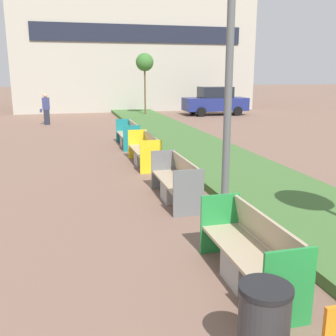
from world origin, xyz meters
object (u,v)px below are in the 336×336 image
bench_grey_frame (176,185)px  bench_teal_frame (129,137)px  bench_yellow_frame (145,153)px  street_lamp_post (232,2)px  sapling_tree_far (145,63)px  parked_car_distant (215,101)px  bench_green_frame (250,258)px  litter_bin (263,329)px  pedestrian_walking (46,109)px

bench_grey_frame → bench_teal_frame: same height
bench_yellow_frame → bench_teal_frame: bearing=90.0°
street_lamp_post → sapling_tree_far: (2.04, 18.17, -0.56)m
bench_yellow_frame → bench_grey_frame: bearing=-90.0°
bench_grey_frame → street_lamp_post: street_lamp_post is taller
parked_car_distant → sapling_tree_far: bearing=-177.2°
sapling_tree_far → bench_yellow_frame: bearing=-101.2°
bench_green_frame → bench_teal_frame: size_ratio=0.98×
street_lamp_post → bench_teal_frame: bearing=94.3°
litter_bin → parked_car_distant: size_ratio=0.21×
bench_teal_frame → bench_yellow_frame: bearing=-90.0°
bench_grey_frame → pedestrian_walking: bearing=103.0°
parked_car_distant → litter_bin: bearing=-108.1°
street_lamp_post → pedestrian_walking: 16.41m
bench_green_frame → parked_car_distant: bearing=70.2°
bench_green_frame → bench_yellow_frame: bearing=90.0°
bench_grey_frame → sapling_tree_far: bearing=81.1°
bench_yellow_frame → sapling_tree_far: bearing=78.8°
bench_grey_frame → bench_teal_frame: (0.00, 6.81, 0.00)m
litter_bin → parked_car_distant: parked_car_distant is taller
litter_bin → street_lamp_post: (1.21, 3.86, 3.48)m
bench_green_frame → street_lamp_post: size_ratio=0.29×
litter_bin → bench_teal_frame: bearing=87.1°
bench_grey_frame → pedestrian_walking: size_ratio=1.21×
pedestrian_walking → bench_yellow_frame: bearing=-73.0°
bench_grey_frame → sapling_tree_far: sapling_tree_far is taller
litter_bin → sapling_tree_far: bearing=81.6°
sapling_tree_far → bench_grey_frame: bearing=-98.9°
bench_green_frame → bench_teal_frame: (0.00, 10.42, 0.00)m
bench_grey_frame → bench_yellow_frame: (0.00, 3.57, 0.00)m
bench_yellow_frame → parked_car_distant: (7.43, 13.44, 0.54)m
sapling_tree_far → parked_car_distant: (4.78, 0.08, -2.45)m
bench_teal_frame → street_lamp_post: bearing=-85.7°
litter_bin → street_lamp_post: street_lamp_post is taller
bench_green_frame → street_lamp_post: (0.61, 2.36, 3.56)m
litter_bin → street_lamp_post: size_ratio=0.12×
bench_teal_frame → litter_bin: bearing=-92.9°
bench_grey_frame → litter_bin: (-0.59, -5.11, 0.08)m
bench_teal_frame → street_lamp_post: street_lamp_post is taller
bench_green_frame → bench_grey_frame: (0.00, 3.61, 0.00)m
bench_grey_frame → pedestrian_walking: (-3.31, 14.39, 0.49)m
bench_green_frame → litter_bin: 1.61m
bench_green_frame → sapling_tree_far: 20.92m
bench_green_frame → litter_bin: bearing=-111.7°
litter_bin → bench_green_frame: bearing=68.3°
street_lamp_post → sapling_tree_far: bearing=83.6°
street_lamp_post → litter_bin: bearing=-107.4°
bench_grey_frame → parked_car_distant: 18.56m
pedestrian_walking → parked_car_distant: size_ratio=0.40×
bench_teal_frame → bench_green_frame: bearing=-90.0°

